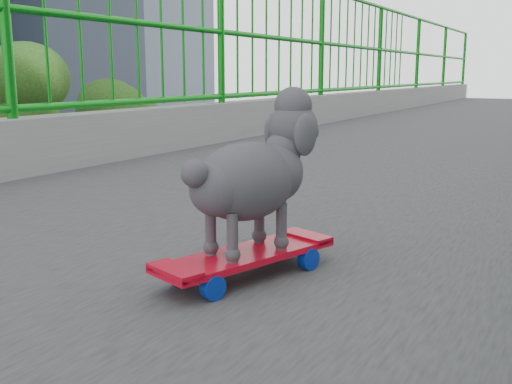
{
  "coord_description": "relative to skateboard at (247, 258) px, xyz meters",
  "views": [
    {
      "loc": [
        1.21,
        -2.09,
        7.53
      ],
      "look_at": [
        0.45,
        -0.74,
        7.22
      ],
      "focal_mm": 42.0,
      "sensor_mm": 36.0,
      "label": 1
    }
  ],
  "objects": [
    {
      "name": "skateboard",
      "position": [
        0.0,
        0.0,
        0.0
      ],
      "size": [
        0.31,
        0.54,
        0.07
      ],
      "rotation": [
        0.0,
        0.0,
        -0.32
      ],
      "color": "red",
      "rests_on": "footbridge"
    },
    {
      "name": "railing",
      "position": [
        -0.45,
        0.79,
        0.16
      ],
      "size": [
        3.0,
        24.0,
        1.42
      ],
      "color": "gray",
      "rests_on": "footbridge"
    },
    {
      "name": "poodle",
      "position": [
        0.01,
        0.02,
        0.22
      ],
      "size": [
        0.28,
        0.44,
        0.38
      ],
      "rotation": [
        0.0,
        0.0,
        -0.32
      ],
      "color": "#302D33",
      "rests_on": "skateboard"
    }
  ]
}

